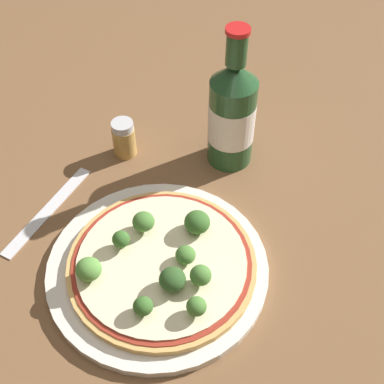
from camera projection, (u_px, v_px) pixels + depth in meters
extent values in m
plane|color=brown|center=(168.00, 256.00, 0.71)|extent=(3.00, 3.00, 0.00)
cylinder|color=silver|center=(158.00, 268.00, 0.69)|extent=(0.29, 0.29, 0.01)
cylinder|color=tan|center=(162.00, 265.00, 0.68)|extent=(0.24, 0.24, 0.01)
cylinder|color=maroon|center=(162.00, 262.00, 0.68)|extent=(0.23, 0.23, 0.00)
cylinder|color=beige|center=(162.00, 262.00, 0.68)|extent=(0.22, 0.22, 0.00)
cylinder|color=#89A866|center=(122.00, 244.00, 0.69)|extent=(0.01, 0.01, 0.01)
ellipsoid|color=#386628|center=(121.00, 239.00, 0.68)|extent=(0.02, 0.02, 0.02)
cylinder|color=#89A866|center=(173.00, 284.00, 0.65)|extent=(0.01, 0.01, 0.01)
ellipsoid|color=#2D5123|center=(172.00, 279.00, 0.64)|extent=(0.03, 0.03, 0.02)
cylinder|color=#89A866|center=(144.00, 310.00, 0.62)|extent=(0.01, 0.01, 0.01)
ellipsoid|color=#386628|center=(143.00, 306.00, 0.62)|extent=(0.02, 0.02, 0.02)
cylinder|color=#89A866|center=(196.00, 311.00, 0.62)|extent=(0.01, 0.01, 0.01)
ellipsoid|color=#477A33|center=(196.00, 306.00, 0.61)|extent=(0.02, 0.02, 0.02)
cylinder|color=#89A866|center=(197.00, 228.00, 0.70)|extent=(0.01, 0.01, 0.01)
ellipsoid|color=#386628|center=(197.00, 222.00, 0.70)|extent=(0.03, 0.03, 0.03)
cylinder|color=#89A866|center=(187.00, 258.00, 0.67)|extent=(0.01, 0.01, 0.01)
ellipsoid|color=#477A33|center=(187.00, 254.00, 0.67)|extent=(0.03, 0.03, 0.02)
cylinder|color=#89A866|center=(144.00, 227.00, 0.70)|extent=(0.01, 0.01, 0.01)
ellipsoid|color=#477A33|center=(143.00, 222.00, 0.70)|extent=(0.03, 0.03, 0.02)
cylinder|color=#89A866|center=(201.00, 281.00, 0.65)|extent=(0.01, 0.01, 0.01)
ellipsoid|color=#477A33|center=(201.00, 275.00, 0.64)|extent=(0.03, 0.03, 0.02)
cylinder|color=#89A866|center=(90.00, 274.00, 0.66)|extent=(0.01, 0.01, 0.01)
ellipsoid|color=#568E3D|center=(89.00, 269.00, 0.65)|extent=(0.03, 0.03, 0.03)
cylinder|color=#234C28|center=(231.00, 122.00, 0.78)|extent=(0.07, 0.07, 0.14)
cylinder|color=silver|center=(231.00, 121.00, 0.78)|extent=(0.07, 0.07, 0.06)
cone|color=#234C28|center=(235.00, 73.00, 0.72)|extent=(0.07, 0.07, 0.03)
cylinder|color=#234C28|center=(237.00, 48.00, 0.69)|extent=(0.03, 0.03, 0.05)
cylinder|color=red|center=(238.00, 30.00, 0.67)|extent=(0.03, 0.03, 0.01)
cylinder|color=tan|center=(124.00, 141.00, 0.82)|extent=(0.04, 0.04, 0.05)
cylinder|color=silver|center=(122.00, 126.00, 0.80)|extent=(0.03, 0.03, 0.01)
cube|color=silver|center=(48.00, 210.00, 0.76)|extent=(0.07, 0.18, 0.00)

